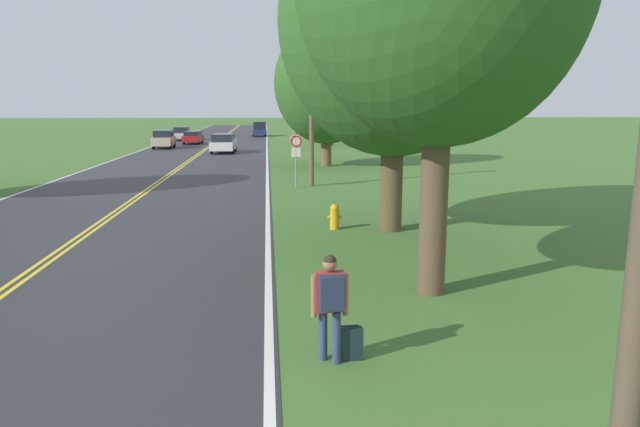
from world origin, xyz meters
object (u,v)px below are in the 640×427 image
at_px(tree_right_cluster, 326,84).
at_px(tree_far_back, 395,22).
at_px(car_silver_suv_mid_far, 182,133).
at_px(car_red_hatchback_mid_near, 193,137).
at_px(suitcase, 350,344).
at_px(car_white_van_nearest, 224,143).
at_px(fire_hydrant, 335,216).
at_px(tree_mid_treeline, 330,79).
at_px(car_champagne_suv_approaching, 164,139).
at_px(car_dark_blue_van_receding, 259,129).
at_px(traffic_sign, 296,148).
at_px(hitchhiker_person, 330,298).

bearing_deg(tree_right_cluster, tree_far_back, -90.01).
bearing_deg(car_silver_suv_mid_far, car_red_hatchback_mid_near, -165.08).
xyz_separation_m(suitcase, car_white_van_nearest, (-5.00, 41.57, 0.60)).
xyz_separation_m(fire_hydrant, car_white_van_nearest, (-5.90, 31.83, 0.45)).
bearing_deg(suitcase, tree_mid_treeline, -8.68).
relative_size(car_champagne_suv_approaching, car_silver_suv_mid_far, 0.87).
distance_m(suitcase, car_champagne_suv_approaching, 48.74).
height_order(tree_right_cluster, tree_far_back, tree_far_back).
distance_m(car_white_van_nearest, car_champagne_suv_approaching, 8.46).
distance_m(tree_mid_treeline, tree_far_back, 40.75).
bearing_deg(tree_mid_treeline, suitcase, -95.93).
height_order(tree_mid_treeline, car_dark_blue_van_receding, tree_mid_treeline).
bearing_deg(fire_hydrant, car_silver_suv_mid_far, 103.46).
distance_m(suitcase, traffic_sign, 19.44).
distance_m(suitcase, car_silver_suv_mid_far, 61.56).
bearing_deg(tree_far_back, car_silver_suv_mid_far, 105.25).
height_order(traffic_sign, tree_mid_treeline, tree_mid_treeline).
bearing_deg(suitcase, traffic_sign, -3.16).
bearing_deg(car_champagne_suv_approaching, car_dark_blue_van_receding, -23.17).
height_order(suitcase, car_red_hatchback_mid_near, car_red_hatchback_mid_near).
relative_size(car_silver_suv_mid_far, car_dark_blue_van_receding, 1.13).
xyz_separation_m(suitcase, tree_right_cluster, (2.69, 29.70, 5.15)).
distance_m(car_silver_suv_mid_far, car_dark_blue_van_receding, 12.51).
height_order(traffic_sign, tree_right_cluster, tree_right_cluster).
height_order(tree_far_back, car_champagne_suv_approaching, tree_far_back).
height_order(tree_mid_treeline, car_red_hatchback_mid_near, tree_mid_treeline).
distance_m(hitchhiker_person, car_dark_blue_van_receding, 69.32).
relative_size(suitcase, car_dark_blue_van_receding, 0.14).
distance_m(fire_hydrant, tree_right_cluster, 20.65).
xyz_separation_m(suitcase, car_champagne_suv_approaching, (-11.07, 47.46, 0.64)).
xyz_separation_m(car_white_van_nearest, car_champagne_suv_approaching, (-6.07, 5.90, 0.04)).
height_order(car_silver_suv_mid_far, car_dark_blue_van_receding, car_dark_blue_van_receding).
bearing_deg(suitcase, car_white_van_nearest, 4.10).
relative_size(fire_hydrant, car_white_van_nearest, 0.18).
height_order(tree_mid_treeline, tree_right_cluster, tree_mid_treeline).
xyz_separation_m(tree_right_cluster, car_champagne_suv_approaching, (-13.76, 17.77, -4.51)).
distance_m(traffic_sign, tree_mid_treeline, 31.46).
relative_size(fire_hydrant, car_dark_blue_van_receding, 0.20).
height_order(tree_far_back, car_red_hatchback_mid_near, tree_far_back).
height_order(car_champagne_suv_approaching, car_red_hatchback_mid_near, car_champagne_suv_approaching).
height_order(hitchhiker_person, tree_right_cluster, tree_right_cluster).
bearing_deg(suitcase, tree_right_cluster, -7.92).
bearing_deg(tree_mid_treeline, tree_right_cluster, -97.03).
relative_size(tree_right_cluster, car_silver_suv_mid_far, 2.01).
relative_size(tree_right_cluster, car_dark_blue_van_receding, 2.27).
height_order(hitchhiker_person, car_silver_suv_mid_far, hitchhiker_person).
bearing_deg(fire_hydrant, suitcase, -95.31).
relative_size(fire_hydrant, tree_mid_treeline, 0.09).
height_order(car_white_van_nearest, car_red_hatchback_mid_near, car_white_van_nearest).
xyz_separation_m(tree_mid_treeline, car_champagne_suv_approaching, (-16.27, -2.60, -5.73)).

